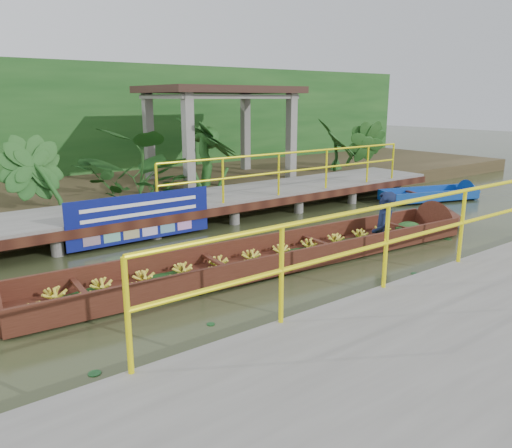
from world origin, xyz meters
TOP-DOWN VIEW (x-y plane):
  - ground at (0.00, 0.00)m, footprint 80.00×80.00m
  - land_strip at (0.00, 7.50)m, footprint 30.00×8.00m
  - far_dock at (0.02, 3.43)m, footprint 16.00×2.06m
  - pavilion at (3.00, 6.30)m, footprint 4.40×3.00m
  - foliage_backdrop at (0.00, 10.00)m, footprint 30.00×0.80m
  - vendor_boat at (0.22, -0.18)m, footprint 10.84×1.79m
  - moored_blue_boat at (7.75, 1.36)m, footprint 3.39×1.80m
  - blue_banner at (-1.39, 2.48)m, footprint 3.02×0.04m
  - tropical_plants at (1.67, 5.30)m, footprint 14.50×1.50m

SIDE VIEW (x-z plane):
  - ground at x=0.00m, z-range 0.00..0.00m
  - moored_blue_boat at x=7.75m, z-range -0.25..0.53m
  - land_strip at x=0.00m, z-range 0.00..0.45m
  - vendor_boat at x=0.22m, z-range -0.92..1.43m
  - far_dock at x=0.02m, z-range -0.35..1.30m
  - blue_banner at x=-1.39m, z-range 0.08..1.03m
  - tropical_plants at x=1.67m, z-range 0.45..2.32m
  - foliage_backdrop at x=0.00m, z-range 0.00..4.00m
  - pavilion at x=3.00m, z-range 1.32..4.32m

